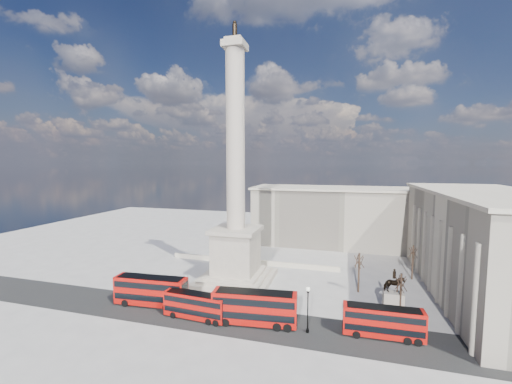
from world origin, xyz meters
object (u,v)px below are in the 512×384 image
object	(u,v)px
pedestrian_walking	(288,303)
pedestrian_crossing	(259,296)
equestrian_statue	(393,301)
red_bus_c	(255,307)
pedestrian_standing	(379,321)
nelsons_column	(236,217)
red_bus_b	(196,305)
victorian_lamp	(308,306)
red_bus_a	(151,291)
red_bus_d	(383,322)

from	to	relation	value
pedestrian_walking	pedestrian_crossing	xyz separation A→B (m)	(-5.11, 1.12, 0.06)
pedestrian_crossing	equestrian_statue	bearing A→B (deg)	-105.77
red_bus_c	pedestrian_standing	xyz separation A→B (m)	(17.38, 4.02, -1.71)
nelsons_column	red_bus_b	distance (m)	19.36
red_bus_c	pedestrian_crossing	distance (m)	7.76
red_bus_b	pedestrian_standing	bearing A→B (deg)	14.11
victorian_lamp	pedestrian_walking	xyz separation A→B (m)	(-3.90, 6.49, -2.96)
red_bus_c	pedestrian_walking	bearing A→B (deg)	53.65
equestrian_statue	pedestrian_crossing	world-z (taller)	equestrian_statue
nelsons_column	red_bus_b	bearing A→B (deg)	-93.18
nelsons_column	red_bus_c	xyz separation A→B (m)	(8.22, -15.28, -10.31)
red_bus_a	red_bus_b	world-z (taller)	red_bus_a
equestrian_statue	pedestrian_standing	world-z (taller)	equestrian_statue
red_bus_a	red_bus_d	distance (m)	35.73
pedestrian_crossing	red_bus_c	bearing A→B (deg)	174.06
red_bus_a	pedestrian_crossing	xyz separation A→B (m)	(16.74, 6.16, -1.64)
red_bus_d	red_bus_b	bearing A→B (deg)	-176.98
red_bus_d	pedestrian_walking	world-z (taller)	red_bus_d
pedestrian_crossing	victorian_lamp	bearing A→B (deg)	-146.69
pedestrian_walking	pedestrian_standing	size ratio (longest dim) A/B	0.98
pedestrian_standing	victorian_lamp	bearing A→B (deg)	-13.44
pedestrian_walking	pedestrian_standing	world-z (taller)	pedestrian_standing
red_bus_b	pedestrian_standing	world-z (taller)	red_bus_b
red_bus_a	pedestrian_standing	bearing A→B (deg)	0.72
equestrian_statue	pedestrian_walking	bearing A→B (deg)	-175.02
nelsons_column	pedestrian_walking	world-z (taller)	nelsons_column
red_bus_d	equestrian_statue	size ratio (longest dim) A/B	1.37
nelsons_column	red_bus_a	distance (m)	20.03
victorian_lamp	pedestrian_crossing	world-z (taller)	victorian_lamp
victorian_lamp	pedestrian_walking	distance (m)	8.13
red_bus_c	pedestrian_standing	world-z (taller)	red_bus_c
pedestrian_standing	red_bus_c	bearing A→B (deg)	-23.57
red_bus_c	pedestrian_walking	size ratio (longest dim) A/B	7.14
red_bus_c	pedestrian_walking	distance (m)	7.55
pedestrian_walking	red_bus_b	bearing A→B (deg)	-174.06
red_bus_a	equestrian_statue	bearing A→B (deg)	5.98
red_bus_d	pedestrian_standing	distance (m)	2.97
red_bus_b	pedestrian_crossing	distance (m)	11.32
red_bus_c	victorian_lamp	distance (m)	7.72
nelsons_column	red_bus_a	size ratio (longest dim) A/B	4.08
nelsons_column	pedestrian_walking	distance (m)	19.18
red_bus_a	pedestrian_crossing	bearing A→B (deg)	16.54
victorian_lamp	pedestrian_standing	bearing A→B (deg)	23.16
equestrian_statue	pedestrian_walking	size ratio (longest dim) A/B	4.36
red_bus_d	victorian_lamp	xyz separation A→B (m)	(-9.98, -1.53, 1.63)
red_bus_a	red_bus_d	size ratio (longest dim) A/B	1.17
red_bus_a	red_bus_d	xyz separation A→B (m)	(35.73, 0.08, -0.36)
red_bus_a	victorian_lamp	world-z (taller)	victorian_lamp
red_bus_a	pedestrian_crossing	world-z (taller)	red_bus_a
red_bus_b	pedestrian_crossing	size ratio (longest dim) A/B	5.37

